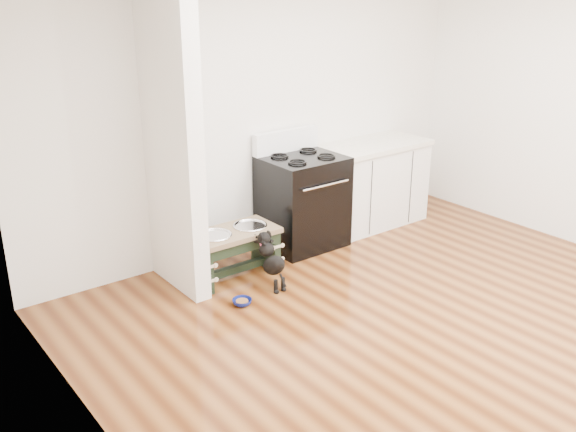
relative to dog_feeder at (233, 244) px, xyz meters
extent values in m
plane|color=#45200C|center=(0.71, -1.94, -0.32)|extent=(5.00, 5.00, 0.00)
plane|color=silver|center=(0.71, 0.56, 1.03)|extent=(5.00, 0.00, 5.00)
plane|color=silver|center=(-1.79, -1.94, 1.03)|extent=(0.00, 5.00, 5.00)
cube|color=silver|center=(-0.46, 0.16, 1.03)|extent=(0.15, 0.80, 2.70)
cube|color=black|center=(0.96, 0.21, 0.14)|extent=(0.76, 0.65, 0.92)
cube|color=black|center=(0.96, -0.10, 0.08)|extent=(0.58, 0.02, 0.50)
cylinder|color=silver|center=(0.96, -0.14, 0.40)|extent=(0.56, 0.02, 0.02)
cube|color=white|center=(0.96, 0.49, 0.71)|extent=(0.76, 0.08, 0.22)
torus|color=black|center=(0.78, 0.07, 0.61)|extent=(0.18, 0.18, 0.02)
torus|color=black|center=(1.14, 0.07, 0.61)|extent=(0.18, 0.18, 0.02)
torus|color=black|center=(0.78, 0.35, 0.61)|extent=(0.18, 0.18, 0.02)
torus|color=black|center=(1.14, 0.35, 0.61)|extent=(0.18, 0.18, 0.02)
cube|color=silver|center=(1.94, 0.24, 0.11)|extent=(1.20, 0.60, 0.86)
cube|color=#BAB09F|center=(1.94, 0.24, 0.57)|extent=(1.24, 0.64, 0.05)
cube|color=black|center=(1.94, -0.02, -0.27)|extent=(1.20, 0.06, 0.10)
cube|color=black|center=(-0.36, 0.01, -0.12)|extent=(0.07, 0.39, 0.40)
cube|color=black|center=(0.36, 0.01, -0.12)|extent=(0.07, 0.39, 0.40)
cube|color=black|center=(0.00, -0.17, 0.03)|extent=(0.65, 0.03, 0.10)
cube|color=black|center=(0.00, 0.01, -0.25)|extent=(0.65, 0.07, 0.07)
cube|color=brown|center=(0.00, 0.01, 0.11)|extent=(0.81, 0.43, 0.04)
cylinder|color=silver|center=(-0.19, 0.01, 0.11)|extent=(0.28, 0.28, 0.05)
cylinder|color=silver|center=(0.19, 0.01, 0.11)|extent=(0.28, 0.28, 0.05)
torus|color=silver|center=(-0.19, 0.01, 0.13)|extent=(0.32, 0.32, 0.02)
torus|color=silver|center=(0.19, 0.01, 0.13)|extent=(0.32, 0.32, 0.02)
cylinder|color=black|center=(0.11, -0.49, -0.26)|extent=(0.04, 0.04, 0.12)
cylinder|color=black|center=(0.18, -0.49, -0.26)|extent=(0.04, 0.04, 0.12)
sphere|color=black|center=(0.11, -0.51, -0.30)|extent=(0.04, 0.04, 0.04)
sphere|color=black|center=(0.18, -0.51, -0.30)|extent=(0.04, 0.04, 0.04)
ellipsoid|color=black|center=(0.14, -0.42, -0.09)|extent=(0.14, 0.33, 0.29)
sphere|color=black|center=(0.14, -0.31, 0.02)|extent=(0.13, 0.13, 0.13)
sphere|color=black|center=(0.14, -0.27, 0.11)|extent=(0.12, 0.12, 0.12)
sphere|color=black|center=(0.11, -0.19, 0.11)|extent=(0.04, 0.04, 0.04)
sphere|color=black|center=(0.18, -0.19, 0.11)|extent=(0.04, 0.04, 0.04)
cylinder|color=black|center=(0.14, -0.54, -0.19)|extent=(0.02, 0.09, 0.11)
torus|color=#EC4561|center=(0.14, -0.29, 0.07)|extent=(0.11, 0.07, 0.10)
imported|color=navy|center=(-0.25, -0.50, -0.29)|extent=(0.20, 0.20, 0.05)
cylinder|color=brown|center=(-0.25, -0.50, -0.29)|extent=(0.10, 0.10, 0.02)
camera|label=1|loc=(-2.83, -4.51, 2.26)|focal=40.00mm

